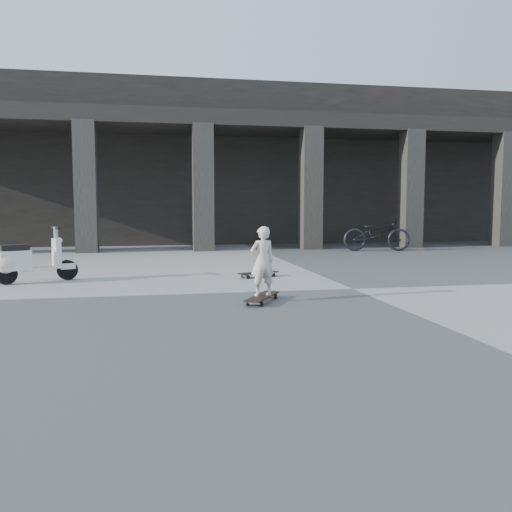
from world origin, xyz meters
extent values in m
plane|color=#4B4B49|center=(0.00, 0.00, 0.00)|extent=(90.00, 90.00, 0.00)
cube|color=black|center=(0.00, 14.00, 3.00)|extent=(28.00, 6.00, 6.00)
cube|color=black|center=(0.00, 9.60, 4.20)|extent=(28.00, 2.80, 0.50)
cube|color=#2A2823|center=(-5.36, 8.50, 2.00)|extent=(0.65, 0.65, 4.00)
cube|color=#2A2823|center=(-1.79, 8.50, 2.00)|extent=(0.65, 0.65, 4.00)
cube|color=#2A2823|center=(1.79, 8.50, 2.00)|extent=(0.65, 0.65, 4.00)
cube|color=#2A2823|center=(5.36, 8.50, 2.00)|extent=(0.65, 0.65, 4.00)
cube|color=#2A2823|center=(8.93, 8.50, 2.00)|extent=(0.65, 0.65, 4.00)
cube|color=black|center=(-1.81, -0.98, 0.09)|extent=(0.70, 0.98, 0.02)
cube|color=#B2B2B7|center=(-1.63, -0.67, 0.05)|extent=(0.21, 0.15, 0.03)
cube|color=#B2B2B7|center=(-1.98, -1.28, 0.05)|extent=(0.21, 0.15, 0.03)
cylinder|color=black|center=(-1.72, -0.62, 0.04)|extent=(0.06, 0.08, 0.07)
cylinder|color=black|center=(-1.54, -0.73, 0.04)|extent=(0.06, 0.08, 0.07)
cylinder|color=black|center=(-2.07, -1.23, 0.04)|extent=(0.06, 0.08, 0.07)
cylinder|color=black|center=(-1.89, -1.33, 0.04)|extent=(0.06, 0.08, 0.07)
cube|color=black|center=(-1.32, 1.80, 0.09)|extent=(0.89, 0.52, 0.02)
cube|color=#B2B2B7|center=(-1.03, 1.91, 0.05)|extent=(0.12, 0.20, 0.03)
cube|color=#B2B2B7|center=(-1.60, 1.68, 0.05)|extent=(0.12, 0.20, 0.03)
cylinder|color=black|center=(-1.07, 2.00, 0.04)|extent=(0.08, 0.06, 0.08)
cylinder|color=black|center=(-1.00, 1.82, 0.04)|extent=(0.08, 0.06, 0.08)
cylinder|color=black|center=(-1.63, 1.77, 0.04)|extent=(0.08, 0.06, 0.08)
cylinder|color=black|center=(-1.56, 1.59, 0.04)|extent=(0.08, 0.06, 0.08)
imported|color=beige|center=(-1.81, -0.98, 0.62)|extent=(0.43, 0.33, 1.04)
cylinder|color=black|center=(-5.04, 2.15, 0.19)|extent=(0.39, 0.25, 0.39)
cylinder|color=black|center=(-6.05, 1.70, 0.19)|extent=(0.39, 0.25, 0.39)
cube|color=silver|center=(-5.52, 1.94, 0.25)|extent=(0.63, 0.47, 0.07)
cube|color=silver|center=(-5.90, 1.77, 0.44)|extent=(0.61, 0.50, 0.37)
sphere|color=silver|center=(-6.05, 1.70, 0.41)|extent=(0.41, 0.41, 0.41)
cube|color=black|center=(-5.90, 1.77, 0.68)|extent=(0.54, 0.43, 0.10)
cube|color=silver|center=(-5.22, 2.07, 0.53)|extent=(0.22, 0.34, 0.56)
cube|color=silver|center=(-5.04, 2.15, 0.27)|extent=(0.32, 0.24, 0.12)
cylinder|color=#B2B2B7|center=(-5.22, 2.07, 0.89)|extent=(0.12, 0.12, 0.29)
cylinder|color=black|center=(-5.22, 2.07, 1.02)|extent=(0.25, 0.47, 0.06)
sphere|color=white|center=(-5.17, 2.10, 0.77)|extent=(0.12, 0.12, 0.12)
imported|color=black|center=(3.62, 7.30, 0.56)|extent=(2.22, 1.14, 1.11)
camera|label=1|loc=(-3.43, -8.82, 1.45)|focal=38.00mm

